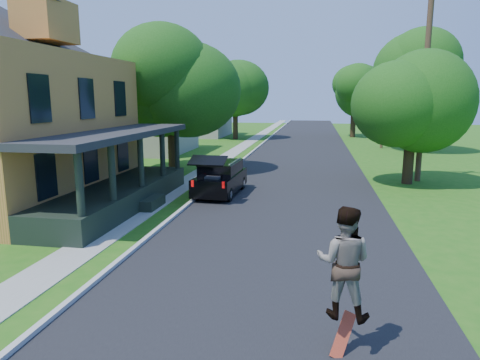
% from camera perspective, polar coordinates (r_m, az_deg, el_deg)
% --- Properties ---
extents(ground, '(140.00, 140.00, 0.00)m').
position_cam_1_polar(ground, '(11.05, 3.57, -12.69)').
color(ground, '#226013').
rests_on(ground, ground).
extents(street, '(8.00, 120.00, 0.02)m').
position_cam_1_polar(street, '(30.41, 7.85, 2.36)').
color(street, black).
rests_on(street, ground).
extents(curb, '(0.15, 120.00, 0.12)m').
position_cam_1_polar(curb, '(30.83, 0.30, 2.57)').
color(curb, '#B0B0AA').
rests_on(curb, ground).
extents(sidewalk, '(1.30, 120.00, 0.03)m').
position_cam_1_polar(sidewalk, '(31.12, -2.52, 2.64)').
color(sidewalk, gray).
rests_on(sidewalk, ground).
extents(front_walk, '(6.50, 1.20, 0.03)m').
position_cam_1_polar(front_walk, '(19.75, -22.80, -2.95)').
color(front_walk, gray).
rests_on(front_walk, ground).
extents(neighbor_house_mid, '(12.78, 12.78, 8.30)m').
position_cam_1_polar(neighbor_house_mid, '(37.07, -13.39, 10.16)').
color(neighbor_house_mid, gray).
rests_on(neighbor_house_mid, ground).
extents(neighbor_house_far, '(12.78, 12.78, 8.30)m').
position_cam_1_polar(neighbor_house_far, '(52.16, -6.35, 10.47)').
color(neighbor_house_far, gray).
rests_on(neighbor_house_far, ground).
extents(black_suv, '(1.87, 4.46, 2.04)m').
position_cam_1_polar(black_suv, '(19.88, -2.64, 0.29)').
color(black_suv, black).
rests_on(black_suv, ground).
extents(skateboarder, '(1.07, 0.91, 1.96)m').
position_cam_1_polar(skateboarder, '(7.60, 13.68, -10.59)').
color(skateboarder, black).
rests_on(skateboarder, ground).
extents(skateboard, '(0.47, 0.46, 0.75)m').
position_cam_1_polar(skateboard, '(8.16, 13.57, -19.60)').
color(skateboard, '#9B250D').
rests_on(skateboard, ground).
extents(tree_left_mid, '(6.81, 6.83, 9.07)m').
position_cam_1_polar(tree_left_mid, '(26.36, -9.21, 13.52)').
color(tree_left_mid, black).
rests_on(tree_left_mid, ground).
extents(tree_left_far, '(7.46, 7.56, 9.71)m').
position_cam_1_polar(tree_left_far, '(47.61, -0.65, 13.03)').
color(tree_left_far, black).
rests_on(tree_left_far, ground).
extents(tree_right_near, '(5.73, 5.77, 7.66)m').
position_cam_1_polar(tree_right_near, '(23.87, 22.07, 11.23)').
color(tree_right_near, black).
rests_on(tree_right_near, ground).
extents(tree_right_mid, '(7.89, 7.94, 11.02)m').
position_cam_1_polar(tree_right_mid, '(38.89, 23.11, 14.00)').
color(tree_right_mid, black).
rests_on(tree_right_mid, ground).
extents(tree_right_far, '(6.73, 6.77, 9.49)m').
position_cam_1_polar(tree_right_far, '(51.74, 15.04, 12.41)').
color(tree_right_far, black).
rests_on(tree_right_far, ground).
extents(utility_pole_near, '(1.81, 0.57, 10.16)m').
position_cam_1_polar(utility_pole_near, '(24.85, 23.43, 11.86)').
color(utility_pole_near, '#4B3222').
rests_on(utility_pole_near, ground).
extents(utility_pole_far, '(1.50, 0.26, 8.21)m').
position_cam_1_polar(utility_pole_far, '(40.66, 18.65, 9.99)').
color(utility_pole_far, '#4B3222').
rests_on(utility_pole_far, ground).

